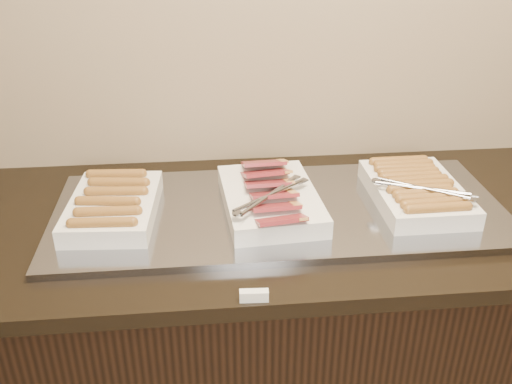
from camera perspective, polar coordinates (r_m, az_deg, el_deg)
counter at (r=1.80m, az=1.84°, el=-14.63°), size 2.06×0.76×0.90m
warming_tray at (r=1.53m, az=2.37°, el=-1.87°), size 1.20×0.50×0.02m
dish_left at (r=1.52m, az=-14.08°, el=-1.32°), size 0.24×0.34×0.07m
dish_center at (r=1.51m, az=1.42°, el=-0.61°), size 0.26×0.39×0.09m
dish_right at (r=1.60m, az=15.76°, el=0.18°), size 0.26×0.34×0.08m
label_holder at (r=1.23m, az=-0.20°, el=-10.32°), size 0.06×0.02×0.02m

